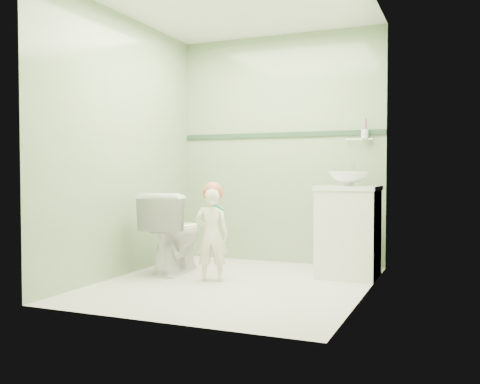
% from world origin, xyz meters
% --- Properties ---
extents(ground, '(2.50, 2.50, 0.00)m').
position_xyz_m(ground, '(0.00, 0.00, 0.00)').
color(ground, silver).
rests_on(ground, ground).
extents(room_shell, '(2.50, 2.54, 2.40)m').
position_xyz_m(room_shell, '(0.00, 0.00, 1.20)').
color(room_shell, '#85AA78').
rests_on(room_shell, ground).
extents(trim_stripe, '(2.20, 0.02, 0.05)m').
position_xyz_m(trim_stripe, '(0.00, 1.24, 1.35)').
color(trim_stripe, '#2B4833').
rests_on(trim_stripe, room_shell).
extents(vanity, '(0.52, 0.50, 0.80)m').
position_xyz_m(vanity, '(0.84, 0.70, 0.40)').
color(vanity, white).
rests_on(vanity, ground).
extents(counter, '(0.54, 0.52, 0.04)m').
position_xyz_m(counter, '(0.84, 0.70, 0.81)').
color(counter, white).
rests_on(counter, vanity).
extents(basin, '(0.37, 0.37, 0.13)m').
position_xyz_m(basin, '(0.84, 0.70, 0.89)').
color(basin, white).
rests_on(basin, counter).
extents(faucet, '(0.03, 0.13, 0.18)m').
position_xyz_m(faucet, '(0.84, 0.89, 0.97)').
color(faucet, silver).
rests_on(faucet, counter).
extents(cup_holder, '(0.26, 0.07, 0.21)m').
position_xyz_m(cup_holder, '(0.89, 1.18, 1.33)').
color(cup_holder, silver).
rests_on(cup_holder, room_shell).
extents(toilet, '(0.50, 0.79, 0.76)m').
position_xyz_m(toilet, '(-0.74, 0.29, 0.38)').
color(toilet, white).
rests_on(toilet, ground).
extents(toddler, '(0.34, 0.28, 0.81)m').
position_xyz_m(toddler, '(-0.23, 0.06, 0.41)').
color(toddler, silver).
rests_on(toddler, ground).
extents(hair_cap, '(0.18, 0.18, 0.18)m').
position_xyz_m(hair_cap, '(-0.23, 0.08, 0.78)').
color(hair_cap, '#B9603E').
rests_on(hair_cap, toddler).
extents(teal_toothbrush, '(0.10, 0.14, 0.08)m').
position_xyz_m(teal_toothbrush, '(-0.12, -0.04, 0.66)').
color(teal_toothbrush, '#068668').
rests_on(teal_toothbrush, toddler).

